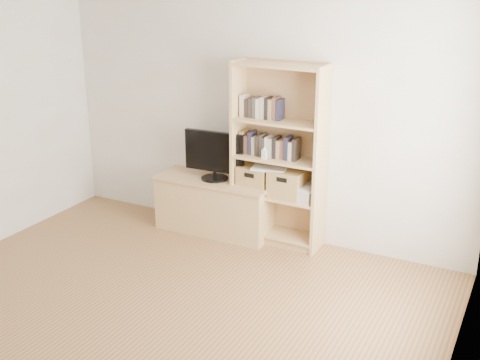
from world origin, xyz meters
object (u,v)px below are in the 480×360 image
Objects in this scene: tv_stand at (215,206)px; television at (214,155)px; bookshelf at (278,156)px; laptop at (270,168)px; baby_monitor at (264,154)px; basket_left at (256,179)px; basket_right at (288,183)px.

tv_stand is 1.88× the size of television.
bookshelf is 5.44× the size of laptop.
baby_monitor is 0.29× the size of basket_left.
basket_right is at bearing 1.03° from television.
television is 0.83m from basket_right.
tv_stand is 3.82× the size of basket_left.
laptop reaches higher than tv_stand.
bookshelf reaches higher than basket_left.
basket_right is (0.36, -0.01, 0.01)m from basket_left.
basket_left is at bearing -178.81° from bookshelf.
baby_monitor is 0.35m from basket_left.
television is at bearing 174.13° from laptop.
bookshelf is 19.49× the size of baby_monitor.
basket_right is 1.00× the size of laptop.
tv_stand is 0.79m from laptop.
basket_right is at bearing 2.22° from basket_left.
bookshelf is 0.37m from basket_left.
laptop is (0.02, 0.08, -0.16)m from baby_monitor.
baby_monitor reaches higher than basket_left.
bookshelf is at bearing 2.31° from television.
basket_left is at bearing 5.22° from television.
baby_monitor is (0.59, -0.03, 0.10)m from television.
basket_right reaches higher than tv_stand.
basket_right is (0.80, 0.06, 0.37)m from tv_stand.
basket_left is 0.95× the size of laptop.
television is at bearing -179.59° from baby_monitor.
basket_right is at bearing 3.05° from tv_stand.
basket_left is 0.36m from basket_right.
basket_right is at bearing -2.60° from bookshelf.
bookshelf reaches higher than laptop.
television is (0.00, 0.00, 0.57)m from tv_stand.
tv_stand is 0.94m from bookshelf.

